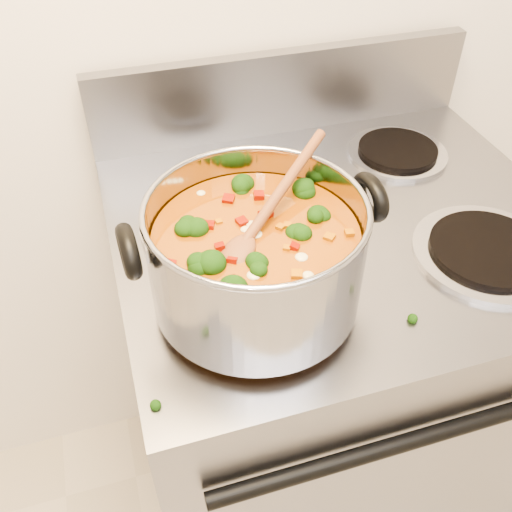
# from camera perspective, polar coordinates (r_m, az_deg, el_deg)

# --- Properties ---
(electric_range) EXTENTS (0.75, 0.67, 1.08)m
(electric_range) POSITION_cam_1_polar(r_m,az_deg,el_deg) (1.28, 6.45, -12.24)
(electric_range) COLOR gray
(electric_range) RESTS_ON ground
(stockpot) EXTENTS (0.34, 0.28, 0.17)m
(stockpot) POSITION_cam_1_polar(r_m,az_deg,el_deg) (0.74, 0.03, -0.04)
(stockpot) COLOR #96969D
(stockpot) RESTS_ON electric_range
(wooden_spoon) EXTENTS (0.21, 0.19, 0.08)m
(wooden_spoon) POSITION_cam_1_polar(r_m,az_deg,el_deg) (0.71, 0.48, 3.66)
(wooden_spoon) COLOR brown
(wooden_spoon) RESTS_ON stockpot
(cooktop_crumbs) EXTENTS (0.32, 0.16, 0.01)m
(cooktop_crumbs) POSITION_cam_1_polar(r_m,az_deg,el_deg) (0.74, 4.98, -9.75)
(cooktop_crumbs) COLOR black
(cooktop_crumbs) RESTS_ON electric_range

